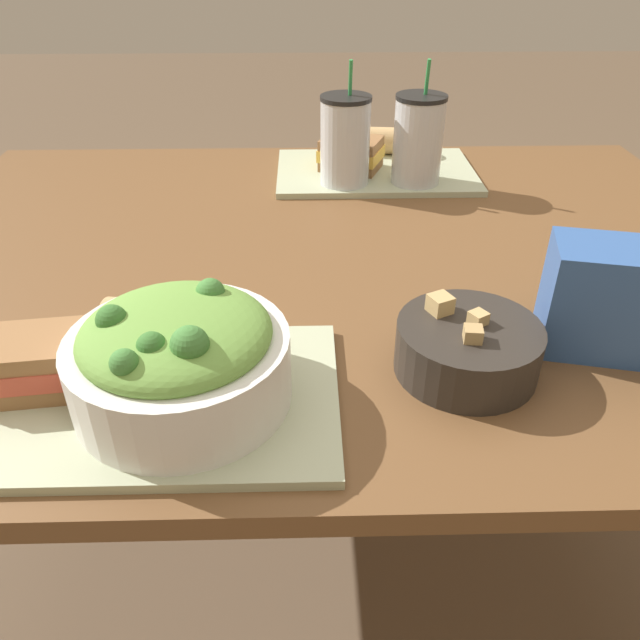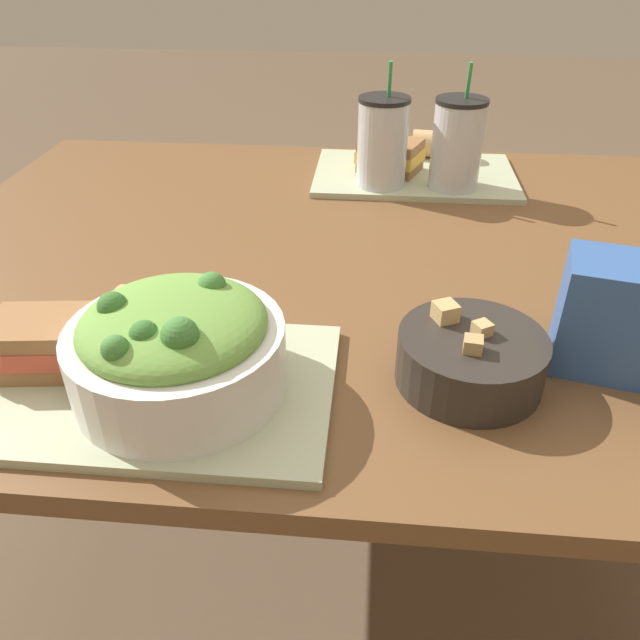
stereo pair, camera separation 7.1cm
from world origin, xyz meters
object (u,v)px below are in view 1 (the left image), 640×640
at_px(chip_bag, 609,299).
at_px(sandwich_near, 36,363).
at_px(soup_bowl, 467,346).
at_px(sandwich_far, 351,154).
at_px(drink_cup_dark, 345,143).
at_px(baguette_far, 394,141).
at_px(drink_cup_red, 418,143).
at_px(baguette_near, 160,324).
at_px(salad_bowl, 179,356).

bearing_deg(chip_bag, sandwich_near, -160.48).
height_order(soup_bowl, sandwich_far, soup_bowl).
bearing_deg(drink_cup_dark, chip_bag, -62.45).
relative_size(sandwich_near, drink_cup_dark, 0.56).
distance_m(sandwich_far, chip_bag, 0.69).
xyz_separation_m(sandwich_near, sandwich_far, (0.40, 0.71, 0.00)).
height_order(sandwich_near, baguette_far, sandwich_near).
distance_m(sandwich_near, drink_cup_dark, 0.74).
relative_size(sandwich_near, drink_cup_red, 0.56).
height_order(sandwich_far, baguette_far, sandwich_far).
height_order(baguette_near, drink_cup_red, drink_cup_red).
bearing_deg(drink_cup_dark, sandwich_far, 77.10).
distance_m(soup_bowl, chip_bag, 0.19).
bearing_deg(drink_cup_dark, baguette_near, -115.25).
relative_size(salad_bowl, baguette_far, 2.17).
xyz_separation_m(salad_bowl, soup_bowl, (0.33, 0.06, -0.03)).
bearing_deg(sandwich_far, chip_bag, -45.60).
bearing_deg(soup_bowl, sandwich_near, -176.31).
distance_m(baguette_near, chip_bag, 0.55).
bearing_deg(drink_cup_red, sandwich_near, -129.73).
relative_size(baguette_near, drink_cup_red, 0.61).
bearing_deg(chip_bag, soup_bowl, -152.98).
relative_size(sandwich_near, sandwich_far, 0.88).
xyz_separation_m(salad_bowl, sandwich_near, (-0.17, 0.03, -0.02)).
bearing_deg(drink_cup_red, salad_bowl, -118.62).
bearing_deg(sandwich_far, baguette_near, -92.46).
bearing_deg(baguette_near, chip_bag, -80.18).
bearing_deg(baguette_far, sandwich_far, 139.87).
bearing_deg(drink_cup_dark, baguette_far, 55.45).
distance_m(soup_bowl, drink_cup_red, 0.60).
relative_size(sandwich_far, drink_cup_dark, 0.63).
xyz_separation_m(soup_bowl, baguette_near, (-0.37, 0.05, 0.01)).
relative_size(baguette_near, sandwich_far, 0.96).
distance_m(soup_bowl, sandwich_far, 0.69).
bearing_deg(baguette_far, baguette_near, 159.34).
distance_m(salad_bowl, chip_bag, 0.52).
relative_size(soup_bowl, baguette_near, 1.21).
distance_m(baguette_near, drink_cup_red, 0.68).
relative_size(sandwich_near, baguette_far, 1.18).
relative_size(soup_bowl, drink_cup_dark, 0.74).
xyz_separation_m(soup_bowl, drink_cup_red, (0.03, 0.60, 0.06)).
bearing_deg(sandwich_near, chip_bag, -0.31).
bearing_deg(baguette_near, sandwich_near, 133.19).
distance_m(sandwich_near, drink_cup_red, 0.82).
bearing_deg(salad_bowl, baguette_near, 112.44).
relative_size(salad_bowl, sandwich_near, 1.84).
distance_m(baguette_far, chip_bag, 0.75).
distance_m(baguette_far, drink_cup_dark, 0.22).
relative_size(salad_bowl, chip_bag, 1.44).
distance_m(salad_bowl, sandwich_far, 0.77).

